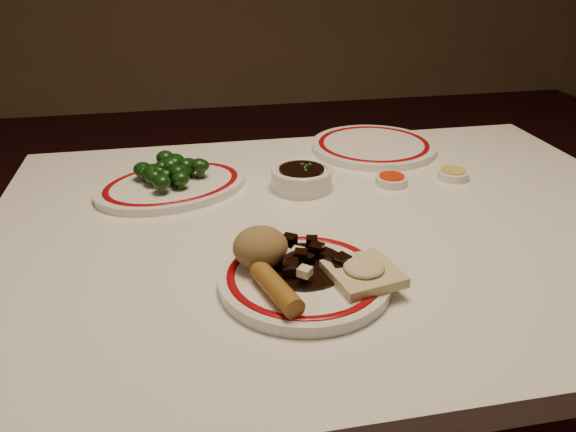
# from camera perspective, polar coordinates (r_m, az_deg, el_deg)

# --- Properties ---
(dining_table) EXTENTS (1.20, 0.90, 0.75)m
(dining_table) POSITION_cam_1_polar(r_m,az_deg,el_deg) (1.02, 4.89, -4.92)
(dining_table) COLOR white
(dining_table) RESTS_ON ground
(main_plate) EXTENTS (0.31, 0.31, 0.02)m
(main_plate) POSITION_cam_1_polar(r_m,az_deg,el_deg) (0.79, 1.69, -6.37)
(main_plate) COLOR white
(main_plate) RESTS_ON dining_table
(rice_mound) EXTENTS (0.08, 0.08, 0.06)m
(rice_mound) POSITION_cam_1_polar(r_m,az_deg,el_deg) (0.80, -2.81, -3.18)
(rice_mound) COLOR olive
(rice_mound) RESTS_ON main_plate
(spring_roll) EXTENTS (0.06, 0.11, 0.03)m
(spring_roll) POSITION_cam_1_polar(r_m,az_deg,el_deg) (0.73, -1.20, -7.37)
(spring_roll) COLOR olive
(spring_roll) RESTS_ON main_plate
(fried_wonton) EXTENTS (0.11, 0.11, 0.03)m
(fried_wonton) POSITION_cam_1_polar(r_m,az_deg,el_deg) (0.78, 7.69, -5.65)
(fried_wonton) COLOR beige
(fried_wonton) RESTS_ON main_plate
(stirfry_heap) EXTENTS (0.13, 0.13, 0.03)m
(stirfry_heap) POSITION_cam_1_polar(r_m,az_deg,el_deg) (0.80, 1.81, -4.58)
(stirfry_heap) COLOR black
(stirfry_heap) RESTS_ON main_plate
(broccoli_plate) EXTENTS (0.36, 0.34, 0.02)m
(broccoli_plate) POSITION_cam_1_polar(r_m,az_deg,el_deg) (1.11, -11.66, 3.06)
(broccoli_plate) COLOR white
(broccoli_plate) RESTS_ON dining_table
(broccoli_pile) EXTENTS (0.15, 0.13, 0.05)m
(broccoli_pile) POSITION_cam_1_polar(r_m,az_deg,el_deg) (1.10, -12.03, 4.57)
(broccoli_pile) COLOR #23471C
(broccoli_pile) RESTS_ON broccoli_plate
(soy_bowl) EXTENTS (0.12, 0.12, 0.04)m
(soy_bowl) POSITION_cam_1_polar(r_m,az_deg,el_deg) (1.09, 1.38, 3.80)
(soy_bowl) COLOR white
(soy_bowl) RESTS_ON dining_table
(sweet_sour_dish) EXTENTS (0.06, 0.06, 0.02)m
(sweet_sour_dish) POSITION_cam_1_polar(r_m,az_deg,el_deg) (1.13, 10.47, 3.61)
(sweet_sour_dish) COLOR white
(sweet_sour_dish) RESTS_ON dining_table
(mustard_dish) EXTENTS (0.06, 0.06, 0.02)m
(mustard_dish) POSITION_cam_1_polar(r_m,az_deg,el_deg) (1.19, 16.39, 4.09)
(mustard_dish) COLOR white
(mustard_dish) RESTS_ON dining_table
(far_plate) EXTENTS (0.32, 0.32, 0.02)m
(far_plate) POSITION_cam_1_polar(r_m,az_deg,el_deg) (1.32, 8.67, 7.05)
(far_plate) COLOR white
(far_plate) RESTS_ON dining_table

